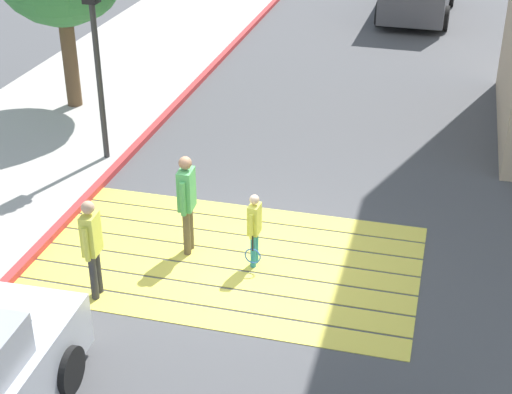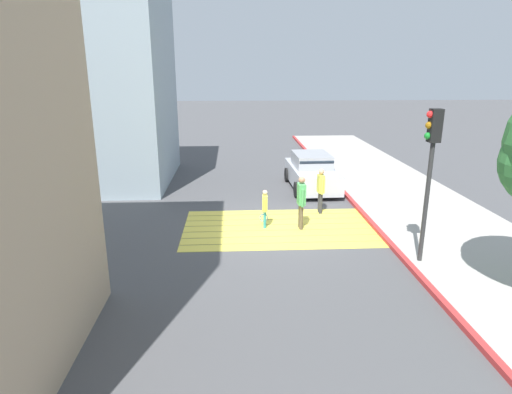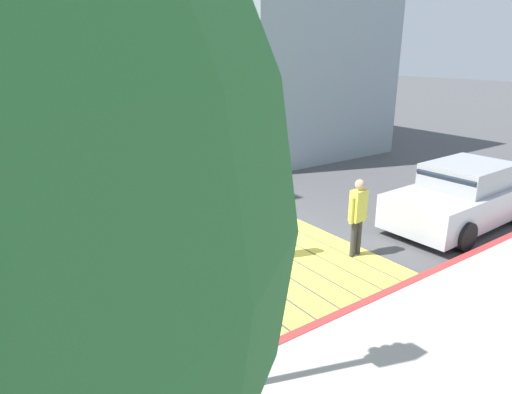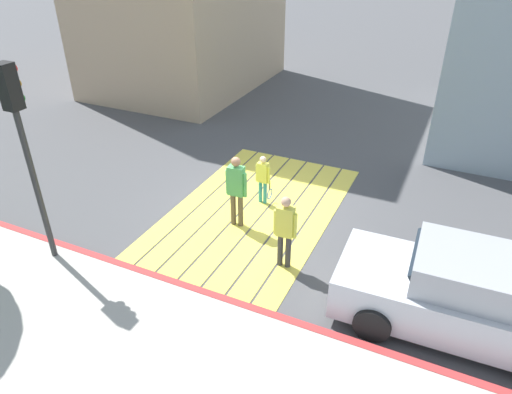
{
  "view_description": "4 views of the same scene",
  "coord_description": "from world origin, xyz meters",
  "px_view_note": "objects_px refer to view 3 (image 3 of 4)",
  "views": [
    {
      "loc": [
        3.25,
        -10.64,
        7.16
      ],
      "look_at": [
        0.37,
        0.42,
        1.04
      ],
      "focal_mm": 54.48,
      "sensor_mm": 36.0,
      "label": 1
    },
    {
      "loc": [
        1.5,
        13.83,
        5.21
      ],
      "look_at": [
        0.76,
        -0.14,
        1.06
      ],
      "focal_mm": 30.57,
      "sensor_mm": 36.0,
      "label": 2
    },
    {
      "loc": [
        -7.62,
        5.3,
        4.2
      ],
      "look_at": [
        0.52,
        -0.5,
        0.91
      ],
      "focal_mm": 31.5,
      "sensor_mm": 36.0,
      "label": 3
    },
    {
      "loc": [
        -9.04,
        -4.28,
        6.31
      ],
      "look_at": [
        -0.5,
        -0.3,
        0.74
      ],
      "focal_mm": 32.7,
      "sensor_mm": 36.0,
      "label": 4
    }
  ],
  "objects_px": {
    "pedestrian_adult_lead": "(268,211)",
    "pedestrian_child_with_racket": "(241,208)",
    "pedestrian_adult_trailing": "(358,212)",
    "car_parked_near_curb": "(462,197)",
    "traffic_light_corner": "(207,166)"
  },
  "relations": [
    {
      "from": "pedestrian_adult_lead",
      "to": "traffic_light_corner",
      "type": "bearing_deg",
      "value": 133.82
    },
    {
      "from": "pedestrian_adult_lead",
      "to": "pedestrian_child_with_racket",
      "type": "xyz_separation_m",
      "value": [
        1.2,
        -0.14,
        -0.3
      ]
    },
    {
      "from": "traffic_light_corner",
      "to": "pedestrian_adult_trailing",
      "type": "height_order",
      "value": "traffic_light_corner"
    },
    {
      "from": "car_parked_near_curb",
      "to": "pedestrian_adult_trailing",
      "type": "bearing_deg",
      "value": 85.27
    },
    {
      "from": "pedestrian_adult_lead",
      "to": "pedestrian_adult_trailing",
      "type": "bearing_deg",
      "value": -121.24
    },
    {
      "from": "pedestrian_adult_lead",
      "to": "pedestrian_child_with_racket",
      "type": "height_order",
      "value": "pedestrian_adult_lead"
    },
    {
      "from": "pedestrian_adult_lead",
      "to": "car_parked_near_curb",
      "type": "bearing_deg",
      "value": -103.96
    },
    {
      "from": "pedestrian_child_with_racket",
      "to": "pedestrian_adult_trailing",
      "type": "bearing_deg",
      "value": -146.05
    },
    {
      "from": "car_parked_near_curb",
      "to": "pedestrian_adult_trailing",
      "type": "height_order",
      "value": "pedestrian_adult_trailing"
    },
    {
      "from": "car_parked_near_curb",
      "to": "pedestrian_child_with_racket",
      "type": "relative_size",
      "value": 3.28
    },
    {
      "from": "traffic_light_corner",
      "to": "pedestrian_adult_trailing",
      "type": "distance_m",
      "value": 5.34
    },
    {
      "from": "pedestrian_adult_trailing",
      "to": "pedestrian_adult_lead",
      "type": "bearing_deg",
      "value": 58.76
    },
    {
      "from": "pedestrian_adult_lead",
      "to": "pedestrian_adult_trailing",
      "type": "distance_m",
      "value": 1.88
    },
    {
      "from": "car_parked_near_curb",
      "to": "pedestrian_adult_lead",
      "type": "relative_size",
      "value": 2.42
    },
    {
      "from": "pedestrian_adult_trailing",
      "to": "pedestrian_child_with_racket",
      "type": "height_order",
      "value": "pedestrian_adult_trailing"
    }
  ]
}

